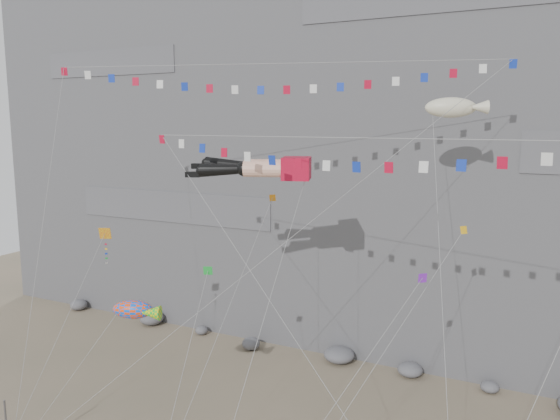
% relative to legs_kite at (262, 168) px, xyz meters
% --- Properties ---
extents(cliff, '(80.00, 28.00, 50.00)m').
position_rel_legs_kite_xyz_m(cliff, '(1.25, 26.36, 7.77)').
color(cliff, slate).
rests_on(cliff, ground).
extents(talus_boulders, '(60.00, 3.00, 1.20)m').
position_rel_legs_kite_xyz_m(talus_boulders, '(1.25, 11.36, -16.63)').
color(talus_boulders, slate).
rests_on(talus_boulders, ground).
extents(legs_kite, '(8.35, 16.40, 22.82)m').
position_rel_legs_kite_xyz_m(legs_kite, '(0.00, 0.00, 0.00)').
color(legs_kite, red).
rests_on(legs_kite, ground).
extents(flag_banner_upper, '(28.16, 17.17, 29.20)m').
position_rel_legs_kite_xyz_m(flag_banner_upper, '(-0.33, 2.21, 6.56)').
color(flag_banner_upper, red).
rests_on(flag_banner_upper, ground).
extents(flag_banner_lower, '(26.03, 6.55, 21.60)m').
position_rel_legs_kite_xyz_m(flag_banner_lower, '(6.45, -3.44, 2.00)').
color(flag_banner_lower, red).
rests_on(flag_banner_lower, ground).
extents(harlequin_kite, '(1.80, 9.27, 14.96)m').
position_rel_legs_kite_xyz_m(harlequin_kite, '(-11.38, -2.05, -4.86)').
color(harlequin_kite, red).
rests_on(harlequin_kite, ground).
extents(fish_windsock, '(7.73, 5.45, 11.00)m').
position_rel_legs_kite_xyz_m(fish_windsock, '(-6.68, -4.80, -8.76)').
color(fish_windsock, '#FF440D').
rests_on(fish_windsock, ground).
extents(blimp_windsock, '(5.47, 14.48, 24.91)m').
position_rel_legs_kite_xyz_m(blimp_windsock, '(10.29, 6.04, 3.72)').
color(blimp_windsock, beige).
rests_on(blimp_windsock, ground).
extents(small_kite_a, '(1.27, 16.65, 21.89)m').
position_rel_legs_kite_xyz_m(small_kite_a, '(-0.94, 2.81, -2.79)').
color(small_kite_a, orange).
rests_on(small_kite_a, ground).
extents(small_kite_b, '(6.92, 12.19, 17.45)m').
position_rel_legs_kite_xyz_m(small_kite_b, '(10.15, -0.78, -5.86)').
color(small_kite_b, purple).
rests_on(small_kite_b, ground).
extents(small_kite_c, '(3.91, 11.97, 16.01)m').
position_rel_legs_kite_xyz_m(small_kite_c, '(-2.52, -2.63, -6.45)').
color(small_kite_c, green).
rests_on(small_kite_c, ground).
extents(small_kite_d, '(7.50, 15.48, 21.31)m').
position_rel_legs_kite_xyz_m(small_kite_d, '(11.60, 3.10, -3.91)').
color(small_kite_d, yellow).
rests_on(small_kite_d, ground).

